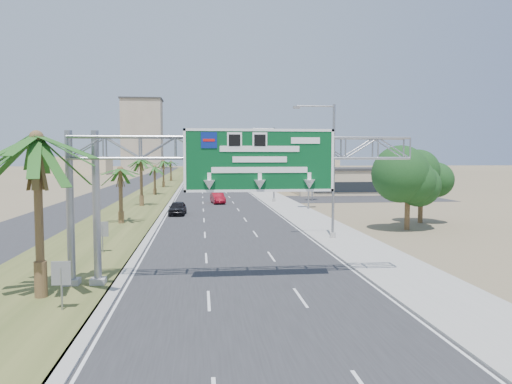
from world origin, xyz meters
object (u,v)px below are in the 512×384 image
at_px(pole_sign_red_far, 266,153).
at_px(car_far, 195,182).
at_px(store_building, 348,182).
at_px(car_right_lane, 235,187).
at_px(car_left_lane, 178,208).
at_px(pole_sign_red_near, 309,151).
at_px(signal_mast, 244,164).
at_px(car_mid_lane, 218,198).
at_px(palm_near, 36,139).
at_px(pole_sign_blue, 312,164).
at_px(sign_gantry, 226,159).

bearing_deg(pole_sign_red_far, car_far, 154.13).
relative_size(store_building, car_right_lane, 3.92).
xyz_separation_m(car_left_lane, pole_sign_red_far, (15.64, 46.57, 6.18)).
distance_m(car_far, pole_sign_red_near, 52.20).
height_order(signal_mast, car_left_lane, signal_mast).
xyz_separation_m(signal_mast, car_mid_lane, (-5.25, -20.94, -4.15)).
relative_size(car_right_lane, pole_sign_red_near, 0.53).
relative_size(car_mid_lane, pole_sign_red_near, 0.49).
bearing_deg(palm_near, car_left_lane, 81.74).
height_order(signal_mast, pole_sign_blue, signal_mast).
xyz_separation_m(signal_mast, car_right_lane, (-1.45, 2.06, -4.21)).
xyz_separation_m(sign_gantry, palm_near, (-8.14, -1.93, 0.87)).
xyz_separation_m(car_left_lane, pole_sign_red_near, (14.84, 3.53, 6.06)).
xyz_separation_m(store_building, car_left_lane, (-26.73, -27.23, -1.28)).
height_order(car_far, pole_sign_red_near, pole_sign_red_near).
height_order(palm_near, pole_sign_red_near, pole_sign_red_near).
bearing_deg(pole_sign_red_far, sign_gantry, -99.02).
height_order(signal_mast, car_far, signal_mast).
distance_m(signal_mast, car_mid_lane, 21.98).
relative_size(palm_near, car_left_lane, 1.99).
relative_size(signal_mast, pole_sign_blue, 1.45).
relative_size(car_left_lane, car_right_lane, 0.91).
bearing_deg(car_mid_lane, palm_near, -109.01).
height_order(car_right_lane, pole_sign_red_far, pole_sign_red_far).
relative_size(signal_mast, car_far, 1.86).
height_order(sign_gantry, car_left_lane, sign_gantry).
bearing_deg(car_far, pole_sign_blue, -67.10).
xyz_separation_m(car_mid_lane, pole_sign_red_near, (10.19, -8.73, 6.08)).
bearing_deg(car_far, car_left_lane, -91.25).
relative_size(car_left_lane, pole_sign_blue, 0.59).
bearing_deg(signal_mast, sign_gantry, -95.74).
bearing_deg(car_mid_lane, signal_mast, 68.88).
bearing_deg(pole_sign_blue, pole_sign_red_near, -104.94).
xyz_separation_m(sign_gantry, car_far, (-2.45, 82.41, -5.26)).
xyz_separation_m(car_left_lane, car_far, (1.22, 53.57, 0.08)).
bearing_deg(car_mid_lane, sign_gantry, -98.42).
bearing_deg(car_mid_lane, car_left_lane, -117.83).
height_order(signal_mast, car_mid_lane, signal_mast).
bearing_deg(car_far, signal_mast, -66.84).
distance_m(signal_mast, pole_sign_blue, 20.41).
xyz_separation_m(car_right_lane, pole_sign_red_near, (6.39, -31.73, 6.14)).
height_order(pole_sign_blue, pole_sign_red_far, pole_sign_red_far).
xyz_separation_m(palm_near, car_far, (5.69, 84.33, -6.13)).
bearing_deg(car_left_lane, pole_sign_red_far, 74.72).
xyz_separation_m(palm_near, car_left_lane, (4.47, 30.77, -6.21)).
bearing_deg(palm_near, car_right_lane, 78.93).
xyz_separation_m(store_building, pole_sign_blue, (-9.00, -12.87, 3.13)).
height_order(palm_near, signal_mast, palm_near).
distance_m(sign_gantry, pole_sign_red_near, 34.26).
relative_size(car_far, pole_sign_blue, 0.78).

